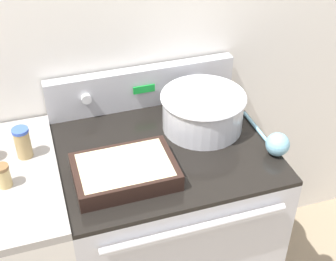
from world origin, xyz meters
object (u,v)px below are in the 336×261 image
object	(u,v)px
mixing_bowl	(203,109)
spice_jar_blue_cap	(23,143)
spice_jar_brown_cap	(3,176)
casserole_dish	(125,171)
ladle	(276,143)

from	to	relation	value
mixing_bowl	spice_jar_blue_cap	size ratio (longest dim) A/B	2.79
spice_jar_blue_cap	spice_jar_brown_cap	distance (m)	0.16
mixing_bowl	casserole_dish	world-z (taller)	mixing_bowl
ladle	mixing_bowl	bearing A→B (deg)	130.27
ladle	spice_jar_brown_cap	world-z (taller)	spice_jar_brown_cap
ladle	spice_jar_blue_cap	world-z (taller)	spice_jar_blue_cap
mixing_bowl	spice_jar_blue_cap	xyz separation A→B (m)	(-0.68, 0.01, -0.01)
mixing_bowl	ladle	world-z (taller)	mixing_bowl
spice_jar_brown_cap	mixing_bowl	bearing A→B (deg)	9.69
spice_jar_blue_cap	spice_jar_brown_cap	xyz separation A→B (m)	(-0.07, -0.14, -0.02)
mixing_bowl	ladle	distance (m)	0.31
casserole_dish	spice_jar_blue_cap	world-z (taller)	spice_jar_blue_cap
casserole_dish	spice_jar_blue_cap	bearing A→B (deg)	145.51
ladle	spice_jar_brown_cap	distance (m)	0.95
casserole_dish	spice_jar_blue_cap	xyz separation A→B (m)	(-0.32, 0.22, 0.04)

